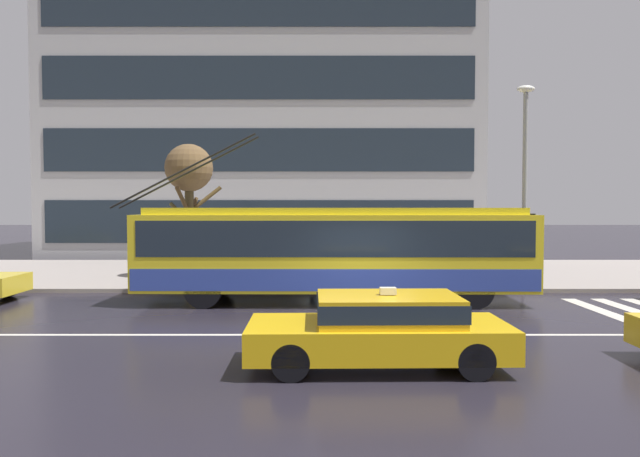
{
  "coord_description": "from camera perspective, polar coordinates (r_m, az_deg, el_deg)",
  "views": [
    {
      "loc": [
        -1.1,
        -12.81,
        2.76
      ],
      "look_at": [
        -1.08,
        3.69,
        2.16
      ],
      "focal_mm": 30.01,
      "sensor_mm": 36.0,
      "label": 1
    }
  ],
  "objects": [
    {
      "name": "crosswalk_stripe_inner_a",
      "position": [
        16.71,
        30.88,
        -7.69
      ],
      "size": [
        0.44,
        4.4,
        0.01
      ],
      "primitive_type": "cube",
      "color": "beige",
      "rests_on": "ground_plane"
    },
    {
      "name": "trolleybus",
      "position": [
        15.87,
        1.5,
        -2.29
      ],
      "size": [
        12.26,
        2.63,
        4.96
      ],
      "color": "yellow",
      "rests_on": "ground_plane"
    },
    {
      "name": "pedestrian_walking_past",
      "position": [
        19.35,
        10.75,
        -0.85
      ],
      "size": [
        1.34,
        1.34,
        1.99
      ],
      "color": "#50533C",
      "rests_on": "sidewalk_slab"
    },
    {
      "name": "pedestrian_waiting_by_pole",
      "position": [
        20.69,
        11.77,
        -1.14
      ],
      "size": [
        1.29,
        1.29,
        1.89
      ],
      "color": "#17272B",
      "rests_on": "sidewalk_slab"
    },
    {
      "name": "street_lamp",
      "position": [
        19.33,
        20.94,
        6.02
      ],
      "size": [
        0.6,
        0.32,
        6.75
      ],
      "color": "gray",
      "rests_on": "sidewalk_slab"
    },
    {
      "name": "lane_centre_line",
      "position": [
        11.98,
        5.32,
        -11.21
      ],
      "size": [
        72.0,
        0.14,
        0.01
      ],
      "primitive_type": "cube",
      "color": "silver",
      "rests_on": "ground_plane"
    },
    {
      "name": "sidewalk_slab",
      "position": [
        22.61,
        2.74,
        -4.74
      ],
      "size": [
        80.0,
        10.0,
        0.14
      ],
      "primitive_type": "cube",
      "color": "gray",
      "rests_on": "ground_plane"
    },
    {
      "name": "pedestrian_approaching_curb",
      "position": [
        19.62,
        13.63,
        -0.95
      ],
      "size": [
        1.14,
        1.14,
        1.97
      ],
      "color": "black",
      "rests_on": "sidewalk_slab"
    },
    {
      "name": "crosswalk_stripe_edge_near",
      "position": [
        16.27,
        28.13,
        -7.9
      ],
      "size": [
        0.44,
        4.4,
        0.01
      ],
      "primitive_type": "cube",
      "color": "beige",
      "rests_on": "ground_plane"
    },
    {
      "name": "ground_plane",
      "position": [
        13.15,
        4.82,
        -10.03
      ],
      "size": [
        160.0,
        160.0,
        0.0
      ],
      "primitive_type": "plane",
      "color": "#232029"
    },
    {
      "name": "street_tree_bare",
      "position": [
        21.24,
        -13.86,
        5.82
      ],
      "size": [
        2.17,
        1.94,
        5.12
      ],
      "color": "#4D4126",
      "rests_on": "sidewalk_slab"
    },
    {
      "name": "bus_shelter",
      "position": [
        19.18,
        -5.51,
        -0.42
      ],
      "size": [
        4.07,
        1.6,
        2.38
      ],
      "color": "gray",
      "rests_on": "sidewalk_slab"
    },
    {
      "name": "pedestrian_at_shelter",
      "position": [
        18.37,
        -0.82,
        -3.16
      ],
      "size": [
        0.5,
        0.5,
        1.59
      ],
      "color": "black",
      "rests_on": "sidewalk_slab"
    },
    {
      "name": "office_tower_corner_left",
      "position": [
        36.03,
        -5.37,
        13.28
      ],
      "size": [
        24.58,
        13.84,
        19.5
      ],
      "color": "#AEAEAF",
      "rests_on": "ground_plane"
    },
    {
      "name": "taxi_oncoming_near",
      "position": [
        9.53,
        6.51,
        -10.38
      ],
      "size": [
        4.53,
        1.81,
        1.39
      ],
      "color": "yellow",
      "rests_on": "ground_plane"
    }
  ]
}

